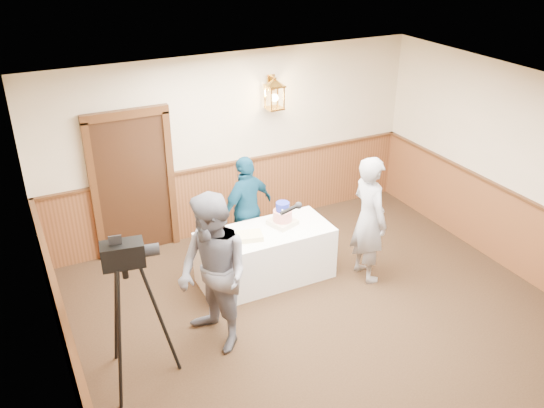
% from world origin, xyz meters
% --- Properties ---
extents(ground, '(7.00, 7.00, 0.00)m').
position_xyz_m(ground, '(0.00, 0.00, 0.00)').
color(ground, black).
rests_on(ground, ground).
extents(room_shell, '(6.02, 7.02, 2.81)m').
position_xyz_m(room_shell, '(-0.05, 0.45, 1.52)').
color(room_shell, beige).
rests_on(room_shell, ground).
extents(display_table, '(1.80, 0.80, 0.75)m').
position_xyz_m(display_table, '(-0.25, 1.90, 0.38)').
color(display_table, white).
rests_on(display_table, ground).
extents(tiered_cake, '(0.41, 0.41, 0.33)m').
position_xyz_m(tiered_cake, '(0.05, 1.97, 0.88)').
color(tiered_cake, beige).
rests_on(tiered_cake, display_table).
extents(sheet_cake_yellow, '(0.37, 0.32, 0.07)m').
position_xyz_m(sheet_cake_yellow, '(-0.51, 1.82, 0.78)').
color(sheet_cake_yellow, '#EBCF8C').
rests_on(sheet_cake_yellow, display_table).
extents(sheet_cake_green, '(0.35, 0.30, 0.08)m').
position_xyz_m(sheet_cake_green, '(-0.92, 2.00, 0.79)').
color(sheet_cake_green, '#C7EFA8').
rests_on(sheet_cake_green, display_table).
extents(interviewer, '(1.62, 1.07, 1.91)m').
position_xyz_m(interviewer, '(-1.34, 0.96, 0.96)').
color(interviewer, slate).
rests_on(interviewer, ground).
extents(baker, '(0.44, 0.66, 1.79)m').
position_xyz_m(baker, '(1.03, 1.36, 0.89)').
color(baker, gray).
rests_on(baker, ground).
extents(assistant_p, '(1.01, 0.69, 1.59)m').
position_xyz_m(assistant_p, '(-0.22, 2.54, 0.79)').
color(assistant_p, navy).
rests_on(assistant_p, ground).
extents(tv_camera_rig, '(0.67, 0.62, 1.70)m').
position_xyz_m(tv_camera_rig, '(-2.32, 0.79, 0.76)').
color(tv_camera_rig, black).
rests_on(tv_camera_rig, ground).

